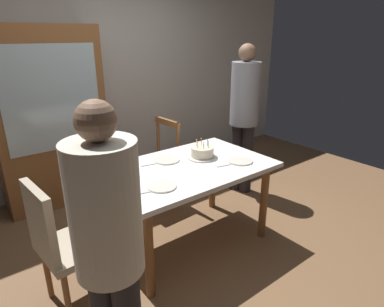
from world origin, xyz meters
TOP-DOWN VIEW (x-y plane):
  - ground at (0.00, 0.00)m, footprint 6.40×6.40m
  - back_wall at (0.00, 1.85)m, footprint 6.40×0.10m
  - dining_table at (0.00, 0.00)m, footprint 1.42×0.91m
  - birthday_cake at (0.23, 0.08)m, footprint 0.28×0.28m
  - plate_near_celebrant at (-0.39, -0.20)m, footprint 0.22×0.22m
  - plate_far_side at (-0.07, 0.20)m, footprint 0.22×0.22m
  - plate_near_guest at (0.42, -0.20)m, footprint 0.22×0.22m
  - fork_near_celebrant at (-0.55, -0.21)m, footprint 0.18×0.05m
  - fork_far_side at (-0.23, 0.21)m, footprint 0.18×0.05m
  - fork_near_guest at (0.26, -0.20)m, footprint 0.18×0.05m
  - chair_spindle_back at (0.16, 0.78)m, footprint 0.46×0.46m
  - chair_upholstered at (-1.10, -0.08)m, footprint 0.48×0.48m
  - person_celebrant at (-1.06, -0.80)m, footprint 0.32×0.32m
  - person_guest at (1.15, 0.46)m, footprint 0.32×0.32m
  - china_cabinet at (-0.66, 1.56)m, footprint 1.10×0.45m

SIDE VIEW (x-z plane):
  - ground at x=0.00m, z-range 0.00..0.00m
  - chair_spindle_back at x=0.16m, z-range -0.02..0.93m
  - chair_upholstered at x=-1.10m, z-range 0.06..1.01m
  - dining_table at x=0.00m, z-range 0.28..1.03m
  - fork_near_celebrant at x=-0.55m, z-range 0.76..0.76m
  - fork_far_side at x=-0.23m, z-range 0.76..0.76m
  - fork_near_guest at x=0.26m, z-range 0.76..0.76m
  - plate_near_celebrant at x=-0.39m, z-range 0.76..0.77m
  - plate_far_side at x=-0.07m, z-range 0.76..0.77m
  - plate_near_guest at x=0.42m, z-range 0.76..0.77m
  - birthday_cake at x=0.23m, z-range 0.72..0.89m
  - person_celebrant at x=-1.06m, z-range 0.11..1.68m
  - china_cabinet at x=-0.66m, z-range 0.00..1.90m
  - person_guest at x=1.15m, z-range 0.12..1.84m
  - back_wall at x=0.00m, z-range 0.00..2.60m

